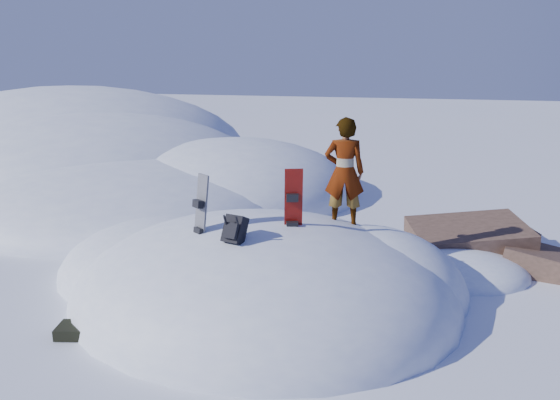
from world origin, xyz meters
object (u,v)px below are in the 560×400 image
(snowboard_dark, at_px, (200,220))
(person, at_px, (344,172))
(backpack, at_px, (234,230))
(snowboard_red, at_px, (293,214))

(snowboard_dark, height_order, person, person)
(backpack, bearing_deg, snowboard_red, 65.54)
(snowboard_red, bearing_deg, snowboard_dark, -179.26)
(snowboard_red, distance_m, snowboard_dark, 1.57)
(snowboard_dark, bearing_deg, snowboard_red, 55.86)
(snowboard_dark, relative_size, person, 0.79)
(snowboard_red, xyz_separation_m, person, (0.66, 1.08, 0.56))
(backpack, bearing_deg, person, 68.42)
(snowboard_red, distance_m, backpack, 1.16)
(snowboard_red, relative_size, person, 0.82)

